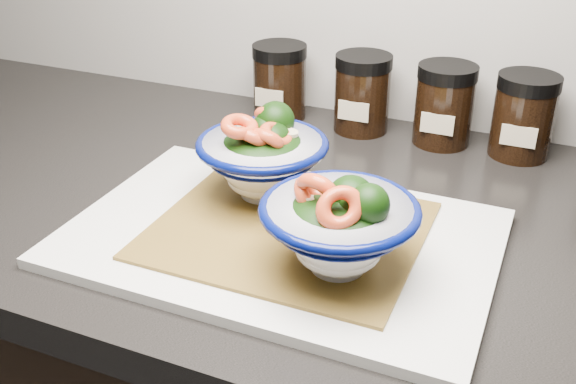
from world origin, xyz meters
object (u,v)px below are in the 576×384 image
at_px(bowl_right, 340,225).
at_px(spice_jar_c, 444,105).
at_px(cutting_board, 281,238).
at_px(bowl_left, 263,156).
at_px(spice_jar_a, 280,81).
at_px(spice_jar_b, 362,93).
at_px(spice_jar_d, 524,116).

relative_size(bowl_right, spice_jar_c, 1.36).
bearing_deg(cutting_board, bowl_left, 127.19).
bearing_deg(cutting_board, spice_jar_a, 113.98).
bearing_deg(spice_jar_a, spice_jar_c, 0.00).
height_order(bowl_left, spice_jar_a, bowl_left).
relative_size(spice_jar_b, spice_jar_c, 1.00).
bearing_deg(bowl_right, bowl_left, 140.20).
bearing_deg(bowl_left, bowl_right, -39.80).
xyz_separation_m(spice_jar_a, spice_jar_b, (0.13, 0.00, 0.00)).
distance_m(spice_jar_a, spice_jar_b, 0.13).
bearing_deg(cutting_board, spice_jar_b, 92.94).
bearing_deg(spice_jar_b, spice_jar_c, 0.00).
height_order(cutting_board, spice_jar_a, spice_jar_a).
height_order(cutting_board, spice_jar_c, spice_jar_c).
xyz_separation_m(spice_jar_a, spice_jar_c, (0.25, 0.00, 0.00)).
relative_size(cutting_board, spice_jar_b, 3.98).
distance_m(bowl_left, spice_jar_b, 0.27).
distance_m(cutting_board, spice_jar_a, 0.37).
relative_size(spice_jar_a, spice_jar_d, 1.00).
distance_m(cutting_board, bowl_left, 0.10).
bearing_deg(cutting_board, spice_jar_c, 72.97).
bearing_deg(bowl_left, spice_jar_b, 82.69).
height_order(cutting_board, bowl_right, bowl_right).
bearing_deg(spice_jar_a, spice_jar_d, 0.00).
xyz_separation_m(spice_jar_b, spice_jar_c, (0.12, 0.00, 0.00)).
bearing_deg(cutting_board, bowl_right, -27.58).
xyz_separation_m(bowl_left, spice_jar_d, (0.26, 0.27, -0.01)).
relative_size(bowl_right, spice_jar_b, 1.36).
height_order(bowl_right, spice_jar_a, bowl_right).
relative_size(bowl_left, spice_jar_d, 1.34).
bearing_deg(spice_jar_b, bowl_left, -97.31).
bearing_deg(spice_jar_a, spice_jar_b, 0.00).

